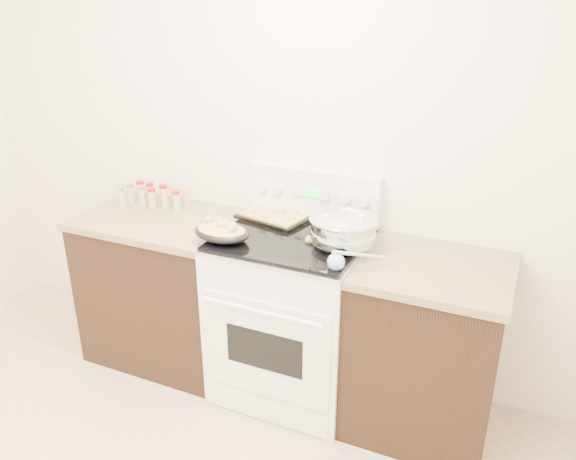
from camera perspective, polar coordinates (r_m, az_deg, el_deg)
The scene contains 9 objects.
counter_left at distance 3.51m, azimuth -12.12°, elevation -5.63°, with size 0.93×0.67×0.92m.
counter_right at distance 2.97m, azimuth 13.75°, elevation -11.49°, with size 0.73×0.67×0.92m.
kitchen_range at distance 3.12m, azimuth 0.42°, elevation -8.33°, with size 0.78×0.73×1.22m.
mixing_bowl at distance 2.78m, azimuth 5.61°, elevation -0.18°, with size 0.39×0.39×0.20m.
roasting_pan at distance 2.87m, azimuth -6.74°, elevation -0.13°, with size 0.32×0.24×0.11m.
baking_sheet at distance 3.13m, azimuth -1.30°, elevation 1.48°, with size 0.43×0.34×0.06m.
wooden_spoon at distance 2.87m, azimuth 2.57°, elevation -0.76°, with size 0.06×0.25×0.04m.
blue_ladle at distance 2.57m, azimuth 5.17°, elevation -3.17°, with size 0.24×0.19×0.10m.
spice_jars at distance 3.49m, azimuth -13.47°, elevation 3.42°, with size 0.38×0.23×0.13m.
Camera 1 is at (1.42, -1.02, 2.10)m, focal length 35.00 mm.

